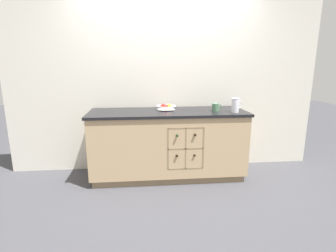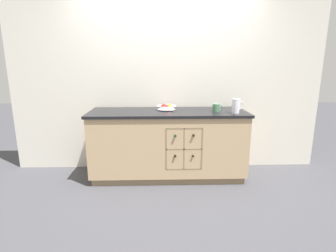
# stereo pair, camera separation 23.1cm
# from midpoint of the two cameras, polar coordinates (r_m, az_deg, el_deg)

# --- Properties ---
(ground_plane) EXTENTS (14.00, 14.00, 0.00)m
(ground_plane) POSITION_cam_midpoint_polar(r_m,az_deg,el_deg) (3.70, -1.82, -10.78)
(ground_plane) COLOR #424247
(back_wall) EXTENTS (4.42, 0.06, 2.55)m
(back_wall) POSITION_cam_midpoint_polar(r_m,az_deg,el_deg) (3.77, -2.37, 9.75)
(back_wall) COLOR silver
(back_wall) RESTS_ON ground_plane
(kitchen_island) EXTENTS (2.06, 0.69, 0.91)m
(kitchen_island) POSITION_cam_midpoint_polar(r_m,az_deg,el_deg) (3.53, -1.84, -3.94)
(kitchen_island) COLOR #8B7354
(kitchen_island) RESTS_ON ground_plane
(fruit_bowl) EXTENTS (0.26, 0.26, 0.08)m
(fruit_bowl) POSITION_cam_midpoint_polar(r_m,az_deg,el_deg) (3.50, -2.33, 4.13)
(fruit_bowl) COLOR silver
(fruit_bowl) RESTS_ON kitchen_island
(white_pitcher) EXTENTS (0.15, 0.10, 0.18)m
(white_pitcher) POSITION_cam_midpoint_polar(r_m,az_deg,el_deg) (3.40, 12.61, 4.49)
(white_pitcher) COLOR white
(white_pitcher) RESTS_ON kitchen_island
(ceramic_mug) EXTENTS (0.13, 0.09, 0.10)m
(ceramic_mug) POSITION_cam_midpoint_polar(r_m,az_deg,el_deg) (3.47, 8.47, 4.07)
(ceramic_mug) COLOR #4C7A56
(ceramic_mug) RESTS_ON kitchen_island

